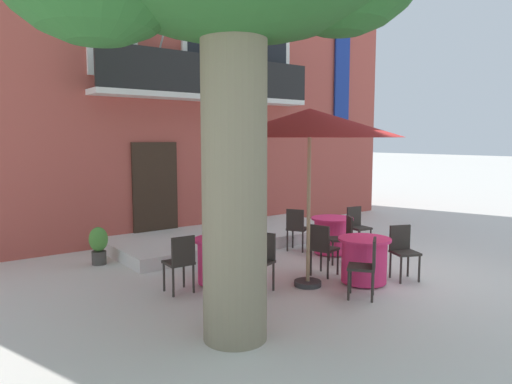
% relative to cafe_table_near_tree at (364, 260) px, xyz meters
% --- Properties ---
extents(ground_plane, '(120.00, 120.00, 0.00)m').
position_rel_cafe_table_near_tree_xyz_m(ground_plane, '(0.59, 0.11, -0.39)').
color(ground_plane, silver).
extents(building_facade, '(13.00, 5.09, 7.50)m').
position_rel_cafe_table_near_tree_xyz_m(building_facade, '(-0.01, 7.10, 3.36)').
color(building_facade, '#B24C42').
rests_on(building_facade, ground).
extents(entrance_step_platform, '(5.45, 2.39, 0.25)m').
position_rel_cafe_table_near_tree_xyz_m(entrance_step_platform, '(-0.01, 3.92, -0.27)').
color(entrance_step_platform, silver).
rests_on(entrance_step_platform, ground).
extents(cafe_table_near_tree, '(0.86, 0.86, 0.76)m').
position_rel_cafe_table_near_tree_xyz_m(cafe_table_near_tree, '(0.00, 0.00, 0.00)').
color(cafe_table_near_tree, '#E52D66').
rests_on(cafe_table_near_tree, ground).
extents(cafe_chair_near_tree_0, '(0.56, 0.56, 0.91)m').
position_rel_cafe_table_near_tree_xyz_m(cafe_chair_near_tree_0, '(-0.55, -0.51, 0.14)').
color(cafe_chair_near_tree_0, '#2D2823').
rests_on(cafe_chair_near_tree_0, ground).
extents(cafe_chair_near_tree_1, '(0.53, 0.53, 0.91)m').
position_rel_cafe_table_near_tree_xyz_m(cafe_chair_near_tree_1, '(0.72, -0.23, 0.14)').
color(cafe_chair_near_tree_1, '#2D2823').
rests_on(cafe_chair_near_tree_1, ground).
extents(cafe_chair_near_tree_2, '(0.48, 0.48, 0.91)m').
position_rel_cafe_table_near_tree_xyz_m(cafe_chair_near_tree_2, '(-0.26, 0.71, 0.14)').
color(cafe_chair_near_tree_2, '#2D2823').
rests_on(cafe_chair_near_tree_2, ground).
extents(cafe_table_middle, '(0.86, 0.86, 0.76)m').
position_rel_cafe_table_near_tree_xyz_m(cafe_table_middle, '(-1.90, 1.41, 0.00)').
color(cafe_table_middle, '#E52D66').
rests_on(cafe_table_middle, ground).
extents(cafe_chair_middle_0, '(0.42, 0.42, 0.91)m').
position_rel_cafe_table_near_tree_xyz_m(cafe_chair_middle_0, '(-2.65, 1.37, 0.14)').
color(cafe_chair_middle_0, '#2D2823').
rests_on(cafe_chair_middle_0, ground).
extents(cafe_chair_middle_1, '(0.51, 0.51, 0.91)m').
position_rel_cafe_table_near_tree_xyz_m(cafe_chair_middle_1, '(-1.58, 0.73, 0.14)').
color(cafe_chair_middle_1, '#2D2823').
rests_on(cafe_chair_middle_1, ground).
extents(cafe_chair_middle_2, '(0.56, 0.56, 0.91)m').
position_rel_cafe_table_near_tree_xyz_m(cafe_chair_middle_2, '(-1.49, 2.05, 0.14)').
color(cafe_chair_middle_2, '#2D2823').
rests_on(cafe_chair_middle_2, ground).
extents(cafe_table_front, '(0.86, 0.86, 0.76)m').
position_rel_cafe_table_near_tree_xyz_m(cafe_table_front, '(1.06, 1.73, 0.00)').
color(cafe_table_front, '#E52D66').
rests_on(cafe_table_front, ground).
extents(cafe_chair_front_0, '(0.56, 0.56, 0.91)m').
position_rel_cafe_table_near_tree_xyz_m(cafe_chair_front_0, '(0.69, 1.07, 0.14)').
color(cafe_chair_front_0, '#2D2823').
rests_on(cafe_chair_front_0, ground).
extents(cafe_chair_front_1, '(0.45, 0.45, 0.91)m').
position_rel_cafe_table_near_tree_xyz_m(cafe_chair_front_1, '(1.81, 1.72, 0.14)').
color(cafe_chair_front_1, '#2D2823').
rests_on(cafe_chair_front_1, ground).
extents(cafe_chair_front_2, '(0.54, 0.54, 0.91)m').
position_rel_cafe_table_near_tree_xyz_m(cafe_chair_front_2, '(0.63, 2.35, 0.14)').
color(cafe_chair_front_2, '#2D2823').
rests_on(cafe_chair_front_2, ground).
extents(cafe_umbrella, '(2.90, 2.90, 2.85)m').
position_rel_cafe_table_near_tree_xyz_m(cafe_umbrella, '(-0.83, 0.46, 2.22)').
color(cafe_umbrella, '#997A56').
rests_on(cafe_umbrella, ground).
extents(ground_planter_left, '(0.35, 0.35, 0.72)m').
position_rel_cafe_table_near_tree_xyz_m(ground_planter_left, '(-3.08, 3.82, 0.01)').
color(ground_planter_left, '#47423D').
rests_on(ground_planter_left, ground).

